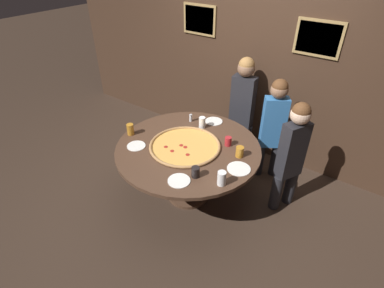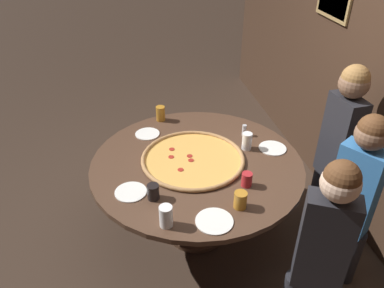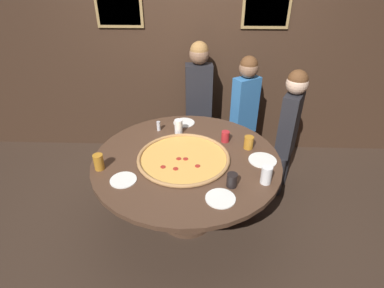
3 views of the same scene
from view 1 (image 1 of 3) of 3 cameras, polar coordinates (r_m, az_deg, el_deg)
name	(u,v)px [view 1 (image 1 of 3)]	position (r m, az deg, el deg)	size (l,w,h in m)	color
ground_plane	(189,194)	(3.83, -0.67, -9.57)	(24.00, 24.00, 0.00)	#38281E
back_wall	(250,62)	(4.20, 11.03, 15.04)	(6.40, 0.08, 2.60)	#3D281C
dining_table	(188,155)	(3.43, -0.73, -2.18)	(1.63, 1.63, 0.74)	#4C3323
giant_pizza	(185,146)	(3.34, -1.36, -0.35)	(0.80, 0.80, 0.03)	#E5A84C
drink_cup_near_left	(240,152)	(3.22, 9.07, -1.47)	(0.09, 0.09, 0.12)	#BC7A23
drink_cup_by_shaker	(228,141)	(3.37, 6.90, 0.52)	(0.07, 0.07, 0.10)	#B22328
drink_cup_centre_back	(195,172)	(2.92, 0.67, -5.36)	(0.08, 0.08, 0.11)	black
drink_cup_far_left	(202,123)	(3.66, 1.94, 4.11)	(0.08, 0.08, 0.14)	white
drink_cup_near_right	(130,129)	(3.61, -11.66, 2.74)	(0.08, 0.08, 0.14)	#BC7A23
drink_cup_beside_pizza	(222,178)	(2.83, 5.67, -6.51)	(0.08, 0.08, 0.15)	white
white_plate_left_side	(239,169)	(3.07, 8.89, -4.67)	(0.24, 0.24, 0.01)	white
white_plate_beside_cup	(179,181)	(2.90, -2.49, -6.99)	(0.22, 0.22, 0.01)	white
white_plate_far_back	(214,121)	(3.83, 4.18, 4.35)	(0.22, 0.22, 0.01)	white
white_plate_near_front	(136,146)	(3.42, -10.57, -0.36)	(0.21, 0.21, 0.01)	white
condiment_shaker	(191,118)	(3.81, -0.25, 5.01)	(0.04, 0.04, 0.10)	silver
diner_side_right	(242,104)	(4.11, 9.60, 7.56)	(0.37, 0.22, 1.47)	#232328
diner_side_left	(273,125)	(3.83, 15.22, 3.60)	(0.35, 0.29, 1.37)	#232328
diner_far_left	(292,152)	(3.39, 18.48, -1.50)	(0.27, 0.36, 1.36)	#232328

